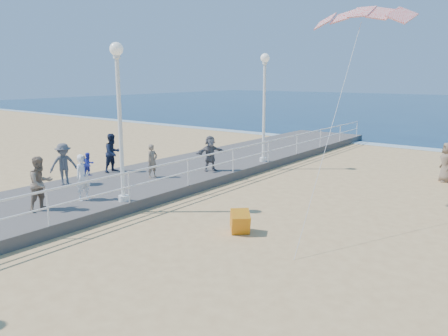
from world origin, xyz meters
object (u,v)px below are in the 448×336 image
Objects in this scene: lamp_post_mid at (119,106)px; spectator_1 at (41,183)px; spectator_5 at (210,153)px; beach_walker_c at (447,162)px; lamp_post_far at (264,96)px; spectator_2 at (64,164)px; woman_holding_toddler at (83,177)px; spectator_6 at (152,161)px; spectator_7 at (113,153)px; toddler_held at (89,164)px; box_kite at (240,224)px.

lamp_post_mid reaches higher than spectator_1.
spectator_5 reaches higher than beach_walker_c.
lamp_post_far is 3.20× the size of spectator_2.
woman_holding_toddler is at bearing -66.57° from beach_walker_c.
lamp_post_mid reaches higher than spectator_6.
lamp_post_mid is 5.52m from spectator_7.
beach_walker_c is at bearing -18.24° from spectator_2.
toddler_held is 0.48× the size of spectator_7.
spectator_2 is at bearing 69.68° from woman_holding_toddler.
spectator_1 reaches higher than toddler_held.
spectator_2 is 6.29m from spectator_5.
spectator_7 is at bearing 123.23° from box_kite.
lamp_post_mid is 3.07× the size of spectator_7.
box_kite is at bearing -61.85° from lamp_post_far.
spectator_1 is (-1.29, -11.25, -2.38)m from lamp_post_far.
woman_holding_toddler is at bearing -169.33° from spectator_6.
spectator_5 is (0.47, 6.40, -0.00)m from woman_holding_toddler.
beach_walker_c is at bearing -37.81° from woman_holding_toddler.
spectator_7 is at bearing 156.58° from spectator_5.
toddler_held reaches higher than spectator_2.
lamp_post_far reaches higher than toddler_held.
toddler_held is 1.73m from spectator_1.
spectator_1 reaches higher than spectator_5.
lamp_post_mid reaches higher than spectator_5.
lamp_post_mid is 5.60m from box_kite.
box_kite is at bearing -107.16° from spectator_5.
spectator_2 is (-2.64, 0.70, -0.43)m from toddler_held.
lamp_post_far is at bearing 75.22° from box_kite.
spectator_1 is at bearing 175.17° from woman_holding_toddler.
beach_walker_c is (12.02, 8.83, -0.38)m from spectator_7.
toddler_held is at bearing -15.18° from spectator_1.
spectator_7 is at bearing 37.44° from woman_holding_toddler.
spectator_6 reaches higher than beach_walker_c.
spectator_6 is (1.86, 3.00, -0.11)m from spectator_2.
toddler_held is at bearing 150.76° from box_kite.
spectator_7 is at bearing -83.90° from beach_walker_c.
spectator_6 is (-1.10, -2.55, -0.09)m from spectator_5.
lamp_post_far is 4.21m from spectator_5.
lamp_post_far is 6.67m from spectator_6.
lamp_post_far is at bearing 14.21° from spectator_5.
spectator_2 is 2.77× the size of box_kite.
woman_holding_toddler is 1.95× the size of toddler_held.
spectator_7 is (-2.88, 3.58, 0.06)m from woman_holding_toddler.
spectator_1 is 16.71m from beach_walker_c.
lamp_post_mid reaches higher than beach_walker_c.
lamp_post_far is 10.11m from woman_holding_toddler.
spectator_5 reaches higher than box_kite.
spectator_6 is at bearing 10.46° from toddler_held.
toddler_held is 0.47× the size of spectator_1.
spectator_2 is 0.96× the size of spectator_7.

